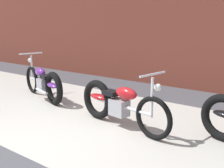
{
  "coord_description": "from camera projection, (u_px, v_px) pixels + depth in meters",
  "views": [
    {
      "loc": [
        3.14,
        -1.96,
        1.74
      ],
      "look_at": [
        0.52,
        1.58,
        0.75
      ],
      "focal_mm": 43.4,
      "sensor_mm": 36.0,
      "label": 1
    }
  ],
  "objects": [
    {
      "name": "sidewalk_slab",
      "position": [
        96.0,
        117.0,
        5.11
      ],
      "size": [
        36.0,
        3.5,
        0.01
      ],
      "primitive_type": "cube",
      "color": "#B2ADA3",
      "rests_on": "ground"
    },
    {
      "name": "motorcycle_purple",
      "position": [
        45.0,
        83.0,
        6.22
      ],
      "size": [
        1.95,
        0.82,
        1.03
      ],
      "rotation": [
        0.0,
        0.0,
        2.85
      ],
      "color": "black",
      "rests_on": "ground"
    },
    {
      "name": "ground_plane",
      "position": [
        14.0,
        152.0,
        3.75
      ],
      "size": [
        80.0,
        80.0,
        0.0
      ],
      "primitive_type": "plane",
      "color": "#47474C"
    },
    {
      "name": "motorcycle_red",
      "position": [
        116.0,
        103.0,
        4.64
      ],
      "size": [
        1.99,
        0.67,
        1.03
      ],
      "rotation": [
        0.0,
        0.0,
        -0.17
      ],
      "color": "black",
      "rests_on": "ground"
    }
  ]
}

